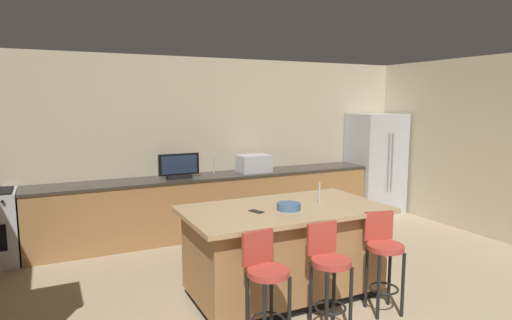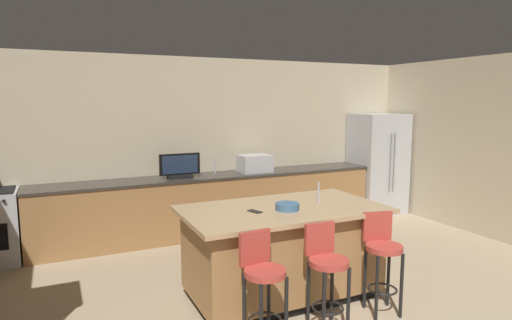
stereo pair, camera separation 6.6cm
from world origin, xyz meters
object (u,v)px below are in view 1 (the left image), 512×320
at_px(bar_stool_center, 329,269).
at_px(refrigerator, 375,163).
at_px(cell_phone, 256,211).
at_px(bar_stool_right, 383,254).
at_px(bar_stool_left, 266,280).
at_px(fruit_bowl, 289,206).
at_px(tv_monitor, 179,167).
at_px(microwave, 254,163).
at_px(kitchen_island, 284,251).

bearing_deg(bar_stool_center, refrigerator, 44.71).
xyz_separation_m(refrigerator, bar_stool_center, (-3.14, -3.02, -0.32)).
bearing_deg(cell_phone, bar_stool_right, -52.14).
distance_m(bar_stool_left, bar_stool_right, 1.28).
relative_size(refrigerator, bar_stool_center, 1.87).
height_order(bar_stool_left, fruit_bowl, fruit_bowl).
relative_size(tv_monitor, fruit_bowl, 2.46).
xyz_separation_m(bar_stool_left, bar_stool_right, (1.27, 0.05, 0.00)).
height_order(microwave, fruit_bowl, microwave).
relative_size(kitchen_island, cell_phone, 13.48).
distance_m(bar_stool_center, bar_stool_right, 0.69).
bearing_deg(tv_monitor, cell_phone, -87.07).
height_order(microwave, bar_stool_right, microwave).
distance_m(bar_stool_right, cell_phone, 1.27).
bearing_deg(refrigerator, cell_phone, -146.66).
height_order(tv_monitor, fruit_bowl, tv_monitor).
relative_size(microwave, bar_stool_left, 0.51).
xyz_separation_m(bar_stool_center, fruit_bowl, (-0.01, 0.67, 0.40)).
bearing_deg(microwave, tv_monitor, -177.53).
distance_m(bar_stool_left, bar_stool_center, 0.59).
bearing_deg(refrigerator, tv_monitor, -179.92).
height_order(refrigerator, bar_stool_center, refrigerator).
xyz_separation_m(refrigerator, bar_stool_left, (-3.73, -2.99, -0.32)).
xyz_separation_m(kitchen_island, refrigerator, (3.14, 2.25, 0.41)).
distance_m(microwave, fruit_bowl, 2.52).
xyz_separation_m(microwave, bar_stool_center, (-0.75, -3.07, -0.47)).
height_order(bar_stool_left, bar_stool_right, bar_stool_right).
height_order(kitchen_island, fruit_bowl, fruit_bowl).
height_order(bar_stool_right, cell_phone, bar_stool_right).
relative_size(bar_stool_center, cell_phone, 6.29).
relative_size(bar_stool_left, bar_stool_right, 1.00).
distance_m(refrigerator, tv_monitor, 3.60).
bearing_deg(kitchen_island, microwave, 71.81).
bearing_deg(kitchen_island, fruit_bowl, -96.41).
distance_m(kitchen_island, bar_stool_right, 0.98).
bearing_deg(tv_monitor, kitchen_island, -78.69).
bearing_deg(bar_stool_right, bar_stool_left, -164.04).
distance_m(kitchen_island, tv_monitor, 2.36).
bearing_deg(bar_stool_center, tv_monitor, 99.26).
height_order(tv_monitor, bar_stool_right, tv_monitor).
bearing_deg(bar_stool_right, cell_phone, 161.19).
distance_m(tv_monitor, cell_phone, 2.29).
height_order(fruit_bowl, cell_phone, fruit_bowl).
height_order(tv_monitor, bar_stool_center, tv_monitor).
distance_m(refrigerator, bar_stool_right, 3.84).
relative_size(refrigerator, fruit_bowl, 7.49).
bearing_deg(kitchen_island, bar_stool_left, -128.54).
xyz_separation_m(tv_monitor, cell_phone, (0.12, -2.28, -0.12)).
distance_m(microwave, cell_phone, 2.57).
relative_size(kitchen_island, fruit_bowl, 8.57).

